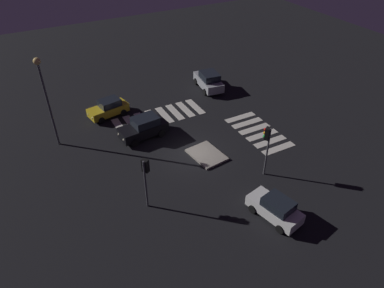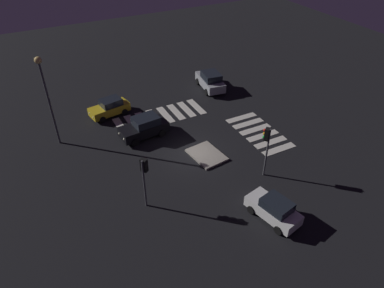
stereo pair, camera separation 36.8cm
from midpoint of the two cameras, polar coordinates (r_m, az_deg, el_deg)
name	(u,v)px [view 1 (the left image)]	position (r m, az deg, el deg)	size (l,w,h in m)	color
ground_plane	(192,154)	(29.73, -0.35, -1.56)	(80.00, 80.00, 0.00)	black
traffic_island	(207,155)	(29.48, 2.01, -1.73)	(3.33, 2.66, 0.18)	gray
car_white	(275,208)	(24.52, 12.82, -10.04)	(4.01, 2.39, 1.65)	silver
car_silver	(209,81)	(39.50, 2.43, 10.17)	(4.66, 2.58, 1.95)	#9EA0A5
car_black	(144,128)	(31.63, -8.12, 2.64)	(2.37, 4.46, 1.88)	black
car_yellow	(108,108)	(35.39, -13.59, 5.63)	(2.32, 4.03, 1.67)	gold
traffic_light_south	(267,140)	(26.31, 11.58, 0.66)	(0.53, 0.54, 4.24)	#47474C
traffic_light_west	(146,172)	(23.46, -7.92, -4.44)	(0.54, 0.53, 3.99)	#47474C
street_lamp	(44,88)	(30.41, -23.02, 8.23)	(0.56, 0.56, 7.90)	#47474C
crosswalk_near	(258,132)	(32.90, 10.29, 1.93)	(6.45, 3.20, 0.02)	silver
crosswalk_side	(159,116)	(34.83, -5.62, 4.45)	(3.20, 8.75, 0.02)	silver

